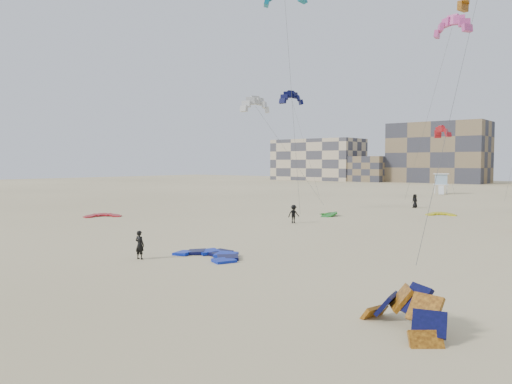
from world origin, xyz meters
The scene contains 17 objects.
ground centered at (0.00, 0.00, 0.00)m, with size 320.00×320.00×0.00m, color beige.
kite_ground_blue centered at (-0.67, 4.37, 0.00)m, with size 4.40×4.59×0.53m, color #141AC6, non-canonical shape.
kite_ground_orange centered at (14.47, -1.26, 0.00)m, with size 3.79×2.85×2.52m, color orange, non-canonical shape.
kite_ground_red centered at (-26.45, 14.07, 0.00)m, with size 3.54×3.75×0.52m, color #B8022A, non-canonical shape.
kite_ground_green centered at (-7.49, 30.62, 0.00)m, with size 3.01×3.12×0.87m, color #1B7A24, non-canonical shape.
kite_ground_yellow centered at (2.41, 39.17, 0.00)m, with size 2.92×3.06×0.53m, color #CBBD0C, non-canonical shape.
kitesurfer_main centered at (-3.56, 1.20, 0.90)m, with size 0.66×0.43×1.80m, color black.
kitesurfer_c centered at (-6.58, 22.54, 0.91)m, with size 1.18×0.68×1.82m, color black.
kitesurfer_e centered at (-3.48, 46.52, 0.91)m, with size 0.89×0.58×1.82m, color black.
kite_fly_grey centered at (-17.05, 29.52, 12.90)m, with size 10.08×5.82×13.09m.
kite_fly_pink centered at (2.49, 41.34, 21.55)m, with size 9.77×7.49×21.95m.
kite_fly_navy centered at (-24.94, 48.67, 16.26)m, with size 9.91×5.76×16.74m.
kite_fly_red centered at (-6.20, 65.08, 10.91)m, with size 6.18×6.98×11.34m.
lifeguard_tower_far centered at (-10.76, 78.71, 1.95)m, with size 3.56×5.82×3.94m.
condo_west_a centered at (-70.00, 130.00, 7.00)m, with size 30.00×15.00×14.00m, color #C7B392.
condo_west_b centered at (-30.00, 134.00, 9.00)m, with size 28.00×14.00×18.00m, color #7B674A.
condo_fill_left centered at (-50.00, 128.00, 4.00)m, with size 12.00×10.00×8.00m, color #7B674A.
Camera 1 is at (21.33, -18.28, 6.01)m, focal length 35.00 mm.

